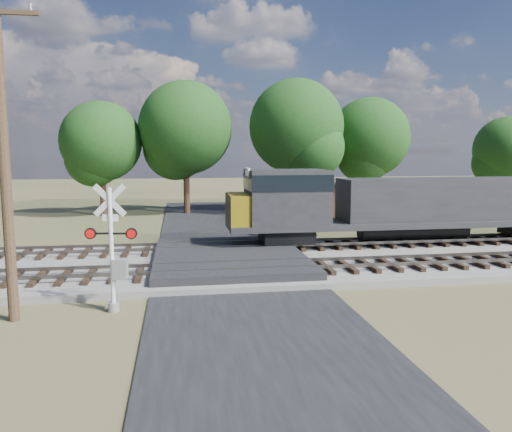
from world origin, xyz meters
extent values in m
plane|color=#3D4826|center=(0.00, 0.00, 0.00)|extent=(160.00, 160.00, 0.00)
cube|color=gray|center=(10.00, 0.50, 0.15)|extent=(140.00, 10.00, 0.30)
cube|color=black|center=(0.00, 0.00, 0.04)|extent=(7.00, 60.00, 0.08)
cube|color=#262628|center=(0.00, 0.50, 0.32)|extent=(7.00, 9.00, 0.62)
cube|color=black|center=(2.00, -2.00, 0.39)|extent=(44.00, 2.60, 0.18)
cube|color=#58534C|center=(10.00, -2.72, 0.55)|extent=(140.00, 0.08, 0.15)
cube|color=#58534C|center=(10.00, -1.28, 0.55)|extent=(140.00, 0.08, 0.15)
cube|color=black|center=(2.00, 3.00, 0.39)|extent=(44.00, 2.60, 0.18)
cube|color=#58534C|center=(10.00, 2.28, 0.55)|extent=(140.00, 0.08, 0.15)
cube|color=#58534C|center=(10.00, 3.72, 0.55)|extent=(140.00, 0.08, 0.15)
cylinder|color=silver|center=(-4.61, -5.77, 2.13)|extent=(0.15, 0.15, 4.25)
cylinder|color=#949699|center=(-4.61, -5.77, 0.16)|extent=(0.38, 0.38, 0.32)
cube|color=silver|center=(-4.61, -5.77, 3.83)|extent=(1.10, 0.23, 1.11)
cube|color=silver|center=(-4.61, -5.77, 3.83)|extent=(1.10, 0.23, 1.11)
cube|color=silver|center=(-4.61, -5.77, 3.24)|extent=(0.53, 0.12, 0.23)
cube|color=black|center=(-4.61, -5.77, 2.71)|extent=(1.69, 0.35, 0.06)
cylinder|color=red|center=(-5.29, -5.65, 2.71)|extent=(0.40, 0.17, 0.38)
cylinder|color=red|center=(-3.93, -5.88, 2.71)|extent=(0.40, 0.17, 0.38)
cube|color=#949699|center=(-4.35, -5.81, 1.49)|extent=(0.53, 0.40, 0.69)
cylinder|color=silver|center=(3.82, 7.86, 2.05)|extent=(0.14, 0.14, 4.09)
cylinder|color=#949699|center=(3.82, 7.86, 0.15)|extent=(0.37, 0.37, 0.31)
cube|color=silver|center=(3.82, 7.86, 3.68)|extent=(1.07, 0.07, 1.07)
cube|color=silver|center=(3.82, 7.86, 3.68)|extent=(1.07, 0.07, 1.07)
cube|color=silver|center=(3.82, 7.86, 3.12)|extent=(0.51, 0.05, 0.23)
cube|color=black|center=(3.82, 7.86, 2.61)|extent=(1.64, 0.11, 0.06)
cylinder|color=red|center=(4.49, 7.88, 2.61)|extent=(0.37, 0.11, 0.37)
cylinder|color=red|center=(3.16, 7.84, 2.61)|extent=(0.37, 0.11, 0.37)
cube|color=#949699|center=(3.57, 7.85, 1.43)|extent=(0.47, 0.32, 0.66)
cylinder|color=#332317|center=(-7.68, -6.19, 5.14)|extent=(0.34, 0.34, 10.29)
cube|color=#4B2C20|center=(8.17, 12.28, 1.57)|extent=(5.47, 5.47, 3.14)
cube|color=#2B2B2D|center=(8.17, 12.28, 3.25)|extent=(6.02, 6.02, 0.22)
cylinder|color=black|center=(-8.63, 20.95, 2.41)|extent=(0.56, 0.56, 4.82)
sphere|color=#143511|center=(-8.63, 20.95, 6.27)|extent=(6.75, 6.75, 6.75)
cylinder|color=black|center=(-1.58, 21.03, 2.86)|extent=(0.56, 0.56, 5.73)
sphere|color=#143511|center=(-1.58, 21.03, 7.45)|extent=(8.02, 8.02, 8.02)
cylinder|color=black|center=(7.82, 19.54, 2.91)|extent=(0.56, 0.56, 5.81)
sphere|color=#143511|center=(7.82, 19.54, 7.55)|extent=(8.14, 8.14, 8.14)
cylinder|color=black|center=(14.83, 20.47, 2.57)|extent=(0.56, 0.56, 5.13)
sphere|color=#143511|center=(14.83, 20.47, 6.67)|extent=(7.19, 7.19, 7.19)
cylinder|color=black|center=(27.96, 19.61, 2.17)|extent=(0.56, 0.56, 4.34)
sphere|color=#143511|center=(27.96, 19.61, 5.64)|extent=(6.07, 6.07, 6.07)
camera|label=1|loc=(-2.37, -22.82, 5.45)|focal=35.00mm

